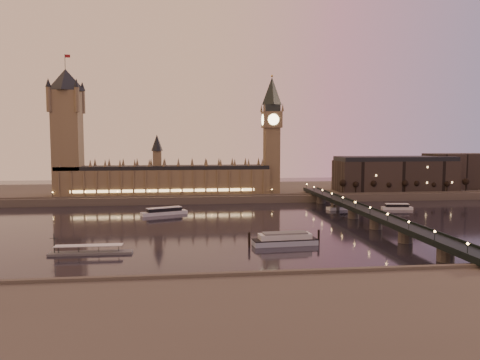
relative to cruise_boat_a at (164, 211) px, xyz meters
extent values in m
plane|color=black|center=(37.64, -49.61, -2.35)|extent=(700.00, 700.00, 0.00)
cube|color=#423D35|center=(67.64, 115.39, 0.65)|extent=(560.00, 130.00, 6.00)
cube|color=#423D35|center=(67.64, -224.61, 0.65)|extent=(560.00, 110.00, 6.00)
cube|color=brown|center=(-2.36, 71.39, 14.65)|extent=(180.00, 26.00, 22.00)
cube|color=black|center=(-2.36, 71.39, 27.25)|extent=(180.00, 22.00, 3.20)
cube|color=#FFCC7F|center=(-2.36, 57.89, 8.65)|extent=(153.00, 0.25, 2.20)
cube|color=brown|center=(-82.36, 71.39, 47.65)|extent=(22.00, 22.00, 88.00)
cone|color=black|center=(-82.36, 71.39, 100.65)|extent=(31.68, 31.68, 18.00)
cylinder|color=black|center=(-82.36, 71.39, 115.65)|extent=(0.44, 0.44, 12.00)
cube|color=maroon|center=(-80.16, 71.39, 120.15)|extent=(4.00, 0.15, 2.50)
cube|color=brown|center=(91.64, 71.39, 32.65)|extent=(13.00, 13.00, 58.00)
cube|color=brown|center=(91.64, 71.39, 68.65)|extent=(16.00, 16.00, 14.00)
cylinder|color=#FFEAA5|center=(91.64, 63.21, 68.65)|extent=(9.60, 0.35, 9.60)
cylinder|color=#FFEAA5|center=(83.46, 71.39, 68.65)|extent=(0.35, 9.60, 9.60)
cube|color=black|center=(91.64, 71.39, 78.65)|extent=(13.00, 13.00, 6.00)
cone|color=black|center=(91.64, 71.39, 93.65)|extent=(17.68, 17.68, 24.00)
sphere|color=gold|center=(91.64, 71.39, 106.65)|extent=(2.00, 2.00, 2.00)
cube|color=black|center=(129.64, -49.61, 5.65)|extent=(13.00, 260.00, 2.00)
cube|color=black|center=(123.34, -49.61, 7.15)|extent=(0.60, 260.00, 1.00)
cube|color=black|center=(135.94, -49.61, 7.15)|extent=(0.60, 260.00, 1.00)
cube|color=black|center=(209.64, 77.39, 17.65)|extent=(110.00, 36.00, 28.00)
cube|color=black|center=(209.64, 77.39, 33.65)|extent=(108.00, 34.00, 4.00)
cube|color=black|center=(279.64, 89.39, 20.65)|extent=(60.00, 30.00, 34.00)
cylinder|color=black|center=(152.52, 59.39, 7.54)|extent=(0.70, 0.70, 7.78)
sphere|color=black|center=(152.52, 59.39, 11.60)|extent=(5.19, 5.19, 5.19)
cylinder|color=black|center=(166.78, 59.39, 7.54)|extent=(0.70, 0.70, 7.78)
sphere|color=black|center=(166.78, 59.39, 11.60)|extent=(5.19, 5.19, 5.19)
cylinder|color=black|center=(181.04, 59.39, 7.54)|extent=(0.70, 0.70, 7.78)
sphere|color=black|center=(181.04, 59.39, 11.60)|extent=(5.19, 5.19, 5.19)
cylinder|color=black|center=(195.31, 59.39, 7.54)|extent=(0.70, 0.70, 7.78)
sphere|color=black|center=(195.31, 59.39, 11.60)|extent=(5.19, 5.19, 5.19)
cylinder|color=black|center=(209.57, 59.39, 7.54)|extent=(0.70, 0.70, 7.78)
sphere|color=black|center=(209.57, 59.39, 11.60)|extent=(5.19, 5.19, 5.19)
cylinder|color=black|center=(223.83, 59.39, 7.54)|extent=(0.70, 0.70, 7.78)
sphere|color=black|center=(223.83, 59.39, 11.60)|extent=(5.19, 5.19, 5.19)
cylinder|color=black|center=(238.09, 59.39, 7.54)|extent=(0.70, 0.70, 7.78)
sphere|color=black|center=(238.09, 59.39, 11.60)|extent=(5.19, 5.19, 5.19)
cylinder|color=black|center=(252.36, 59.39, 7.54)|extent=(0.70, 0.70, 7.78)
sphere|color=black|center=(252.36, 59.39, 11.60)|extent=(5.19, 5.19, 5.19)
cylinder|color=black|center=(266.62, 59.39, 7.54)|extent=(0.70, 0.70, 7.78)
sphere|color=black|center=(266.62, 59.39, 11.60)|extent=(5.19, 5.19, 5.19)
cube|color=silver|center=(0.00, 0.00, -1.13)|extent=(33.72, 18.72, 2.45)
cube|color=black|center=(0.00, 0.00, 1.32)|extent=(25.16, 14.40, 2.45)
cube|color=silver|center=(0.00, 0.00, 2.76)|extent=(25.89, 14.91, 0.44)
cube|color=silver|center=(136.52, 8.73, -1.21)|extent=(27.81, 12.07, 2.29)
cube|color=black|center=(136.52, 8.73, 1.08)|extent=(20.69, 9.46, 2.29)
cube|color=silver|center=(136.52, 8.73, 2.43)|extent=(21.27, 9.84, 0.42)
cube|color=silver|center=(177.11, 3.30, -1.29)|extent=(23.68, 9.36, 2.11)
cube|color=black|center=(177.11, 3.30, 0.82)|extent=(17.59, 7.42, 2.11)
cube|color=silver|center=(177.11, 3.30, 2.07)|extent=(18.08, 7.73, 0.38)
cube|color=#9BAAC6|center=(65.54, -104.49, -1.01)|extent=(33.61, 11.70, 2.68)
cube|color=black|center=(65.54, -104.49, 0.59)|extent=(33.61, 11.70, 0.52)
cube|color=silver|center=(65.54, -104.49, 2.19)|extent=(27.36, 10.21, 2.68)
cube|color=#595B5E|center=(65.54, -104.49, 3.89)|extent=(23.17, 8.88, 0.72)
cylinder|color=black|center=(47.02, -104.86, 1.16)|extent=(1.14, 1.14, 7.02)
cylinder|color=black|center=(84.06, -102.12, 1.16)|extent=(1.14, 1.14, 7.02)
cube|color=#595B5E|center=(-29.74, -112.30, -1.80)|extent=(38.65, 6.44, 1.10)
cube|color=silver|center=(-30.66, -112.30, 1.84)|extent=(31.29, 5.52, 0.28)
cylinder|color=black|center=(-46.31, -112.30, 3.36)|extent=(0.37, 0.37, 9.20)
cylinder|color=black|center=(-46.31, -112.30, 5.66)|extent=(3.68, 0.22, 0.22)
camera|label=1|loc=(14.45, -336.26, 52.05)|focal=35.00mm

